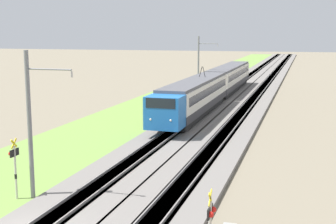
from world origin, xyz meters
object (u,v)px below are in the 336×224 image
object	(u,v)px
passenger_train	(215,84)
catenary_mast_mid	(199,67)
catenary_mast_near	(31,124)
crossing_signal_aux	(15,163)

from	to	relation	value
passenger_train	catenary_mast_mid	size ratio (longest dim) A/B	5.43
catenary_mast_near	catenary_mast_mid	bearing A→B (deg)	0.01
passenger_train	catenary_mast_near	size ratio (longest dim) A/B	5.72
catenary_mast_near	crossing_signal_aux	bearing A→B (deg)	117.03
passenger_train	crossing_signal_aux	bearing A→B (deg)	-5.31
passenger_train	catenary_mast_mid	bearing A→B (deg)	-132.28
passenger_train	crossing_signal_aux	distance (m)	35.62
crossing_signal_aux	catenary_mast_mid	size ratio (longest dim) A/B	0.41
crossing_signal_aux	catenary_mast_mid	world-z (taller)	catenary_mast_mid
passenger_train	catenary_mast_near	bearing A→B (deg)	-4.13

